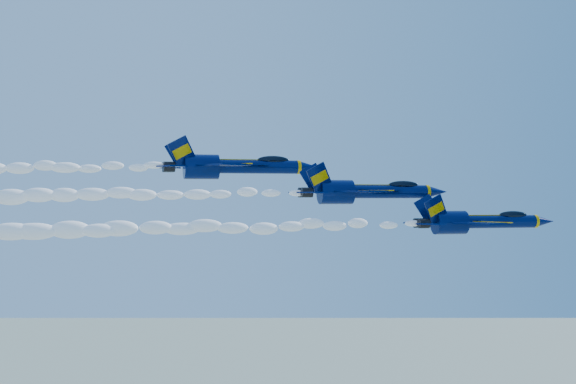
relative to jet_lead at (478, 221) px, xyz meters
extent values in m
cylinder|color=#000D3C|center=(2.63, 0.00, -0.06)|extent=(8.40, 1.40, 1.40)
ellipsoid|color=#000D3C|center=(-3.25, 0.00, -0.11)|extent=(1.46, 2.52, 5.97)
cone|color=#000D3C|center=(8.05, 0.00, -0.06)|extent=(2.43, 1.40, 1.40)
cylinder|color=#E2A300|center=(6.93, 0.00, -0.06)|extent=(0.33, 1.46, 1.46)
ellipsoid|color=black|center=(4.22, 0.00, 0.64)|extent=(3.36, 1.09, 0.92)
cube|color=#E2A300|center=(4.22, 0.00, 0.36)|extent=(3.92, 0.93, 0.17)
cube|color=#000D3C|center=(-1.57, -3.73, -0.06)|extent=(5.00, 5.93, 0.17)
cube|color=#000D3C|center=(-1.57, 3.73, -0.06)|extent=(5.00, 5.93, 0.17)
cube|color=#E2A300|center=(-0.26, -3.73, 0.03)|extent=(2.25, 4.67, 0.09)
cube|color=#E2A300|center=(-0.26, 3.73, 0.03)|extent=(2.25, 4.67, 0.09)
cube|color=#000D3C|center=(-5.30, -0.98, 1.34)|extent=(3.04, 0.96, 3.27)
cube|color=#000D3C|center=(-5.30, 0.98, 1.34)|extent=(3.04, 0.96, 3.27)
cylinder|color=black|center=(-6.51, -0.61, -0.16)|extent=(1.12, 1.03, 1.03)
cylinder|color=black|center=(-6.51, 0.61, -0.16)|extent=(1.12, 1.03, 1.03)
cube|color=#E2A300|center=(-0.17, 0.00, 0.67)|extent=(10.27, 0.33, 0.07)
ellipsoid|color=white|center=(-28.49, 0.00, -0.40)|extent=(43.02, 1.82, 1.64)
cylinder|color=#000D3C|center=(-7.51, 6.77, 3.22)|extent=(9.07, 1.51, 1.51)
ellipsoid|color=#000D3C|center=(-13.87, 6.77, 3.17)|extent=(1.57, 2.72, 6.45)
cone|color=#000D3C|center=(-1.67, 6.77, 3.22)|extent=(2.62, 1.51, 1.51)
cylinder|color=#E2A300|center=(-2.88, 6.77, 3.22)|extent=(0.35, 1.57, 1.57)
ellipsoid|color=black|center=(-5.80, 6.77, 3.97)|extent=(3.63, 1.18, 1.00)
cube|color=#E2A300|center=(-5.80, 6.77, 3.67)|extent=(4.23, 1.01, 0.18)
cube|color=#000D3C|center=(-12.05, 2.74, 3.22)|extent=(5.40, 6.41, 0.18)
cube|color=#000D3C|center=(-12.05, 10.80, 3.22)|extent=(5.40, 6.41, 0.18)
cube|color=#E2A300|center=(-10.64, 2.74, 3.32)|extent=(2.43, 5.05, 0.10)
cube|color=#E2A300|center=(-10.64, 10.80, 3.32)|extent=(2.43, 5.05, 0.10)
cube|color=#000D3C|center=(-16.08, 5.71, 4.73)|extent=(3.28, 1.04, 3.54)
cube|color=#000D3C|center=(-16.08, 7.83, 4.73)|extent=(3.28, 1.04, 3.54)
cylinder|color=black|center=(-17.39, 6.12, 3.12)|extent=(1.21, 1.11, 1.11)
cylinder|color=black|center=(-17.39, 7.43, 3.12)|extent=(1.21, 1.11, 1.11)
cube|color=#E2A300|center=(-10.54, 6.77, 4.01)|extent=(11.09, 0.35, 0.08)
ellipsoid|color=white|center=(-39.41, 6.77, 2.88)|extent=(43.02, 1.97, 1.77)
cylinder|color=#000D3C|center=(-20.03, 19.51, 6.39)|extent=(10.23, 1.71, 1.71)
ellipsoid|color=#000D3C|center=(-27.19, 19.51, 6.33)|extent=(1.77, 3.07, 7.27)
cone|color=#000D3C|center=(-13.44, 19.51, 6.39)|extent=(2.96, 1.71, 1.71)
cylinder|color=#E2A300|center=(-14.80, 19.51, 6.39)|extent=(0.40, 1.77, 1.77)
ellipsoid|color=black|center=(-18.10, 19.51, 7.24)|extent=(4.09, 1.33, 1.13)
cube|color=#E2A300|center=(-18.10, 19.51, 6.90)|extent=(4.77, 1.14, 0.20)
cube|color=#000D3C|center=(-25.15, 14.96, 6.39)|extent=(6.09, 7.22, 0.20)
cube|color=#000D3C|center=(-25.15, 24.05, 6.39)|extent=(6.09, 7.22, 0.20)
cube|color=#E2A300|center=(-23.56, 14.96, 6.50)|extent=(2.74, 5.69, 0.11)
cube|color=#E2A300|center=(-23.56, 24.05, 6.50)|extent=(2.74, 5.69, 0.11)
cube|color=#000D3C|center=(-29.69, 18.31, 8.09)|extent=(3.70, 1.17, 3.99)
cube|color=#000D3C|center=(-29.69, 20.70, 8.09)|extent=(3.70, 1.17, 3.99)
cylinder|color=black|center=(-31.17, 18.77, 6.28)|extent=(1.36, 1.25, 1.25)
cylinder|color=black|center=(-31.17, 20.25, 6.28)|extent=(1.36, 1.25, 1.25)
cube|color=#E2A300|center=(-23.44, 19.51, 7.28)|extent=(12.50, 0.40, 0.09)
camera|label=1|loc=(-40.95, -78.66, 2.71)|focal=50.00mm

